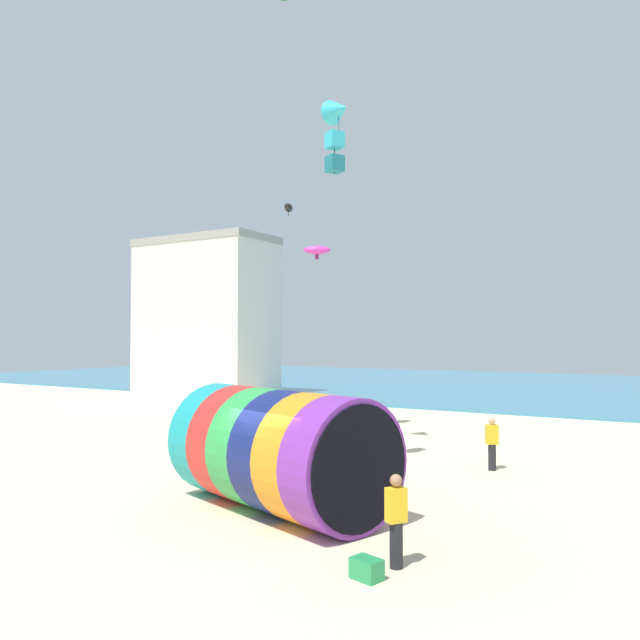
# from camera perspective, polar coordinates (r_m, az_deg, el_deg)

# --- Properties ---
(ground_plane) EXTENTS (120.00, 120.00, 0.00)m
(ground_plane) POSITION_cam_1_polar(r_m,az_deg,el_deg) (15.10, -3.32, -17.61)
(ground_plane) COLOR beige
(sea) EXTENTS (120.00, 40.00, 0.10)m
(sea) POSITION_cam_1_polar(r_m,az_deg,el_deg) (54.74, 22.28, -5.80)
(sea) COLOR teal
(sea) RESTS_ON ground
(giant_inflatable_tube) EXTENTS (6.31, 4.55, 2.90)m
(giant_inflatable_tube) POSITION_cam_1_polar(r_m,az_deg,el_deg) (15.35, -3.84, -11.77)
(giant_inflatable_tube) COLOR teal
(giant_inflatable_tube) RESTS_ON ground
(kite_handler) EXTENTS (0.39, 0.42, 1.68)m
(kite_handler) POSITION_cam_1_polar(r_m,az_deg,el_deg) (11.91, 6.97, -17.70)
(kite_handler) COLOR black
(kite_handler) RESTS_ON ground
(kite_magenta_parafoil) EXTENTS (1.51, 1.22, 0.77)m
(kite_magenta_parafoil) POSITION_cam_1_polar(r_m,az_deg,el_deg) (31.95, -0.29, 6.42)
(kite_magenta_parafoil) COLOR #D1339E
(kite_black_parafoil) EXTENTS (1.10, 1.32, 0.68)m
(kite_black_parafoil) POSITION_cam_1_polar(r_m,az_deg,el_deg) (32.36, -2.91, 10.22)
(kite_black_parafoil) COLOR black
(kite_cyan_box) EXTENTS (0.62, 0.62, 1.31)m
(kite_cyan_box) POSITION_cam_1_polar(r_m,az_deg,el_deg) (19.76, 1.35, 15.09)
(kite_cyan_box) COLOR #2DB2C6
(kite_cyan_delta) EXTENTS (1.21, 1.18, 1.68)m
(kite_cyan_delta) POSITION_cam_1_polar(r_m,az_deg,el_deg) (23.17, 1.71, 18.66)
(kite_cyan_delta) COLOR #2DB2C6
(bystander_mid_beach) EXTENTS (0.42, 0.40, 1.67)m
(bystander_mid_beach) POSITION_cam_1_polar(r_m,az_deg,el_deg) (20.62, 15.45, -10.80)
(bystander_mid_beach) COLOR black
(bystander_mid_beach) RESTS_ON ground
(bystander_far_left) EXTENTS (0.40, 0.42, 1.72)m
(bystander_far_left) POSITION_cam_1_polar(r_m,az_deg,el_deg) (28.06, -5.92, -8.31)
(bystander_far_left) COLOR black
(bystander_far_left) RESTS_ON ground
(promenade_building) EXTENTS (9.91, 5.04, 11.22)m
(promenade_building) POSITION_cam_1_polar(r_m,az_deg,el_deg) (45.08, -10.43, 0.27)
(promenade_building) COLOR silver
(promenade_building) RESTS_ON ground
(cooler_box) EXTENTS (0.60, 0.49, 0.36)m
(cooler_box) POSITION_cam_1_polar(r_m,az_deg,el_deg) (11.56, 4.28, -21.75)
(cooler_box) COLOR #268C4C
(cooler_box) RESTS_ON ground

